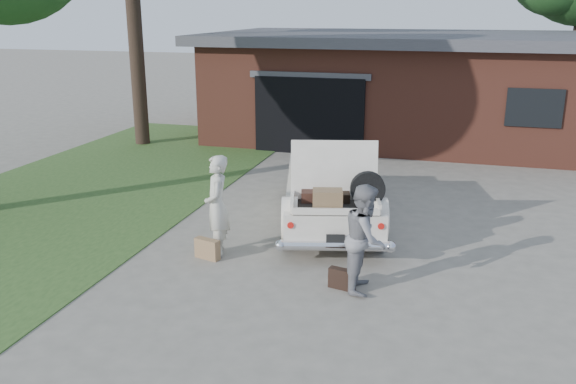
# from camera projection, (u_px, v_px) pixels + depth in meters

# --- Properties ---
(ground) EXTENTS (90.00, 90.00, 0.00)m
(ground) POSITION_uv_depth(u_px,v_px,m) (278.00, 266.00, 10.03)
(ground) COLOR gray
(ground) RESTS_ON ground
(grass_strip) EXTENTS (6.00, 16.00, 0.02)m
(grass_strip) POSITION_uv_depth(u_px,v_px,m) (91.00, 189.00, 14.25)
(grass_strip) COLOR #2D4C1E
(grass_strip) RESTS_ON ground
(house) EXTENTS (12.80, 7.80, 3.30)m
(house) POSITION_uv_depth(u_px,v_px,m) (409.00, 85.00, 19.84)
(house) COLOR brown
(house) RESTS_ON ground
(sedan) EXTENTS (2.84, 4.88, 1.89)m
(sedan) POSITION_uv_depth(u_px,v_px,m) (331.00, 188.00, 11.97)
(sedan) COLOR white
(sedan) RESTS_ON ground
(woman_left) EXTENTS (0.63, 0.75, 1.74)m
(woman_left) POSITION_uv_depth(u_px,v_px,m) (217.00, 206.00, 10.27)
(woman_left) COLOR beige
(woman_left) RESTS_ON ground
(woman_right) EXTENTS (0.66, 0.83, 1.64)m
(woman_right) POSITION_uv_depth(u_px,v_px,m) (365.00, 238.00, 9.00)
(woman_right) COLOR gray
(woman_right) RESTS_ON ground
(suitcase_left) EXTENTS (0.47, 0.26, 0.35)m
(suitcase_left) POSITION_uv_depth(u_px,v_px,m) (207.00, 249.00, 10.29)
(suitcase_left) COLOR #9A754E
(suitcase_left) RESTS_ON ground
(suitcase_right) EXTENTS (0.43, 0.22, 0.32)m
(suitcase_right) POSITION_uv_depth(u_px,v_px,m) (342.00, 279.00, 9.18)
(suitcase_right) COLOR black
(suitcase_right) RESTS_ON ground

